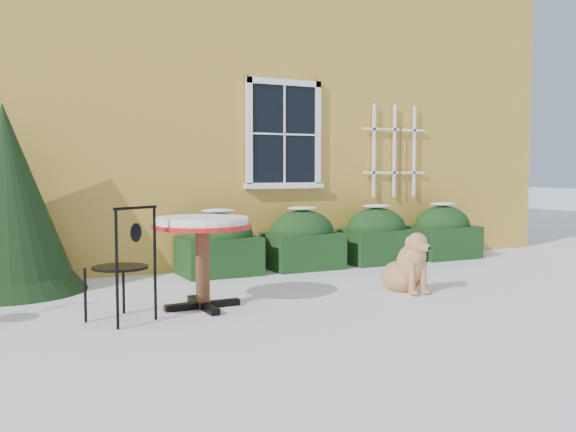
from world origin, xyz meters
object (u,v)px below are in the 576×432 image
bistro_table (202,232)px  patio_chair_near (123,264)px  dog (408,267)px  evergreen_shrub (5,216)px

bistro_table → patio_chair_near: patio_chair_near is taller
patio_chair_near → dog: patio_chair_near is taller
evergreen_shrub → patio_chair_near: 2.36m
bistro_table → evergreen_shrub: bearing=133.0°
patio_chair_near → dog: size_ratio=1.33×
patio_chair_near → evergreen_shrub: bearing=-95.2°
bistro_table → dog: bearing=-5.2°
patio_chair_near → bistro_table: bearing=166.9°
evergreen_shrub → dog: (4.23, -2.13, -0.60)m
evergreen_shrub → patio_chair_near: size_ratio=2.01×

